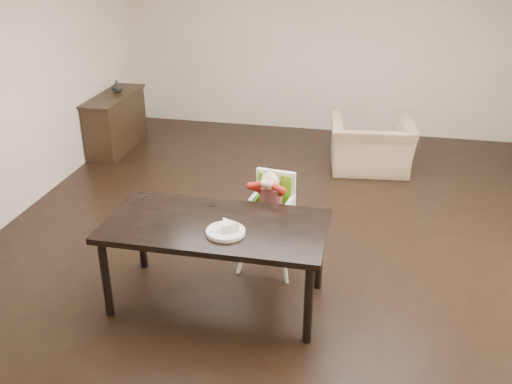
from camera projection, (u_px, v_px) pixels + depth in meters
ground at (287, 239)px, 5.85m from camera, size 7.00×7.00×0.00m
room_walls at (292, 58)px, 5.05m from camera, size 6.02×7.02×2.71m
dining_table at (215, 232)px, 4.62m from camera, size 1.80×0.90×0.75m
high_chair at (272, 199)px, 5.14m from camera, size 0.45×0.45×0.96m
plate at (227, 230)px, 4.43m from camera, size 0.38×0.38×0.09m
armchair at (372, 137)px, 7.30m from camera, size 1.10×0.79×0.90m
sideboard at (116, 122)px, 8.02m from camera, size 0.44×1.26×0.79m
vase at (117, 86)px, 7.95m from camera, size 0.21×0.21×0.16m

